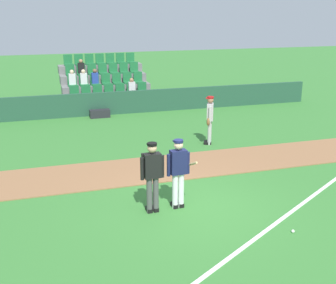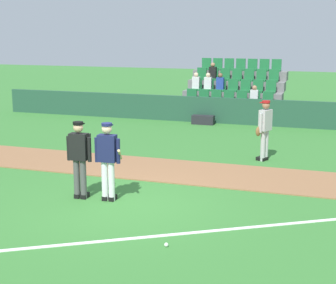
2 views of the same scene
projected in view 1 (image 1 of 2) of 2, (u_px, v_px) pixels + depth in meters
ground_plane at (191, 207)px, 10.98m from camera, size 80.00×80.00×0.00m
infield_dirt_path at (159, 168)px, 13.61m from camera, size 28.00×2.27×0.03m
foul_line_chalk at (307, 200)px, 11.37m from camera, size 10.23×6.44×0.01m
dugout_fence at (113, 103)px, 20.44m from camera, size 20.00×0.16×1.06m
stadium_bleachers at (105, 90)px, 22.47m from camera, size 4.45×3.80×2.45m
batter_navy_jersey at (178, 171)px, 10.70m from camera, size 0.71×0.77×1.76m
umpire_home_plate at (152, 173)px, 10.47m from camera, size 0.59×0.31×1.76m
runner_grey_jersey at (210, 118)px, 15.80m from camera, size 0.44×0.61×1.76m
baseball at (293, 231)px, 9.74m from camera, size 0.07×0.07×0.07m
equipment_bag at (100, 114)px, 19.92m from camera, size 0.90×0.36×0.36m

